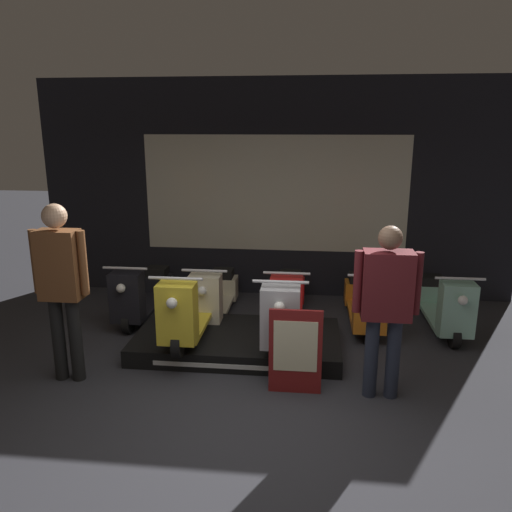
{
  "coord_description": "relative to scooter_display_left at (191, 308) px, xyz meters",
  "views": [
    {
      "loc": [
        0.52,
        -3.78,
        2.53
      ],
      "look_at": [
        -0.11,
        1.99,
        1.0
      ],
      "focal_mm": 35.0,
      "sensor_mm": 36.0,
      "label": 1
    }
  ],
  "objects": [
    {
      "name": "price_sign_board",
      "position": [
        1.22,
        -0.82,
        -0.09
      ],
      "size": [
        0.51,
        0.04,
        0.85
      ],
      "color": "maroon",
      "rests_on": "ground_plane"
    },
    {
      "name": "shop_wall_back",
      "position": [
        0.8,
        2.14,
        1.08
      ],
      "size": [
        7.04,
        0.09,
        3.2
      ],
      "color": "black",
      "rests_on": "ground_plane"
    },
    {
      "name": "person_left_browsing",
      "position": [
        -1.09,
        -0.8,
        0.55
      ],
      "size": [
        0.56,
        0.24,
        1.82
      ],
      "color": "black",
      "rests_on": "ground_plane"
    },
    {
      "name": "display_platform",
      "position": [
        0.53,
        0.07,
        -0.42
      ],
      "size": [
        2.34,
        1.22,
        0.2
      ],
      "color": "black",
      "rests_on": "ground_plane"
    },
    {
      "name": "scooter_backrow_1",
      "position": [
        0.08,
        0.97,
        -0.2
      ],
      "size": [
        0.55,
        1.65,
        0.86
      ],
      "color": "black",
      "rests_on": "ground_plane"
    },
    {
      "name": "ground_plane",
      "position": [
        0.8,
        -1.44,
        -0.52
      ],
      "size": [
        30.0,
        30.0,
        0.0
      ],
      "primitive_type": "plane",
      "color": "#2D2D33"
    },
    {
      "name": "scooter_display_right",
      "position": [
        1.05,
        0.0,
        0.0
      ],
      "size": [
        0.55,
        1.65,
        0.86
      ],
      "color": "black",
      "rests_on": "display_platform"
    },
    {
      "name": "scooter_backrow_2",
      "position": [
        1.07,
        0.97,
        -0.2
      ],
      "size": [
        0.55,
        1.65,
        0.86
      ],
      "color": "black",
      "rests_on": "ground_plane"
    },
    {
      "name": "scooter_backrow_4",
      "position": [
        3.04,
        0.97,
        -0.2
      ],
      "size": [
        0.55,
        1.65,
        0.86
      ],
      "color": "black",
      "rests_on": "ground_plane"
    },
    {
      "name": "person_right_browsing",
      "position": [
        2.04,
        -0.8,
        0.47
      ],
      "size": [
        0.61,
        0.25,
        1.67
      ],
      "color": "#232838",
      "rests_on": "ground_plane"
    },
    {
      "name": "scooter_display_left",
      "position": [
        0.0,
        0.0,
        0.0
      ],
      "size": [
        0.55,
        1.65,
        0.86
      ],
      "color": "black",
      "rests_on": "display_platform"
    },
    {
      "name": "scooter_backrow_0",
      "position": [
        -0.9,
        0.97,
        -0.2
      ],
      "size": [
        0.55,
        1.65,
        0.86
      ],
      "color": "black",
      "rests_on": "ground_plane"
    },
    {
      "name": "scooter_backrow_3",
      "position": [
        2.05,
        0.97,
        -0.2
      ],
      "size": [
        0.55,
        1.65,
        0.86
      ],
      "color": "black",
      "rests_on": "ground_plane"
    }
  ]
}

